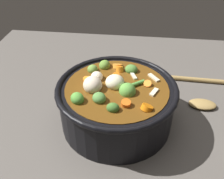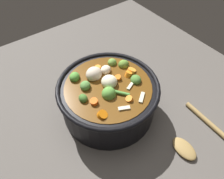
# 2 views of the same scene
# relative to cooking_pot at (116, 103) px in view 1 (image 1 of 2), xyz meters

# --- Properties ---
(ground_plane) EXTENTS (1.10, 1.10, 0.00)m
(ground_plane) POSITION_rel_cooking_pot_xyz_m (0.00, -0.00, -0.06)
(ground_plane) COLOR #514C47
(cooking_pot) EXTENTS (0.31, 0.31, 0.15)m
(cooking_pot) POSITION_rel_cooking_pot_xyz_m (0.00, 0.00, 0.00)
(cooking_pot) COLOR black
(cooking_pot) RESTS_ON ground_plane
(wooden_spoon) EXTENTS (0.22, 0.17, 0.02)m
(wooden_spoon) POSITION_rel_cooking_pot_xyz_m (0.25, 0.15, -0.06)
(wooden_spoon) COLOR olive
(wooden_spoon) RESTS_ON ground_plane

